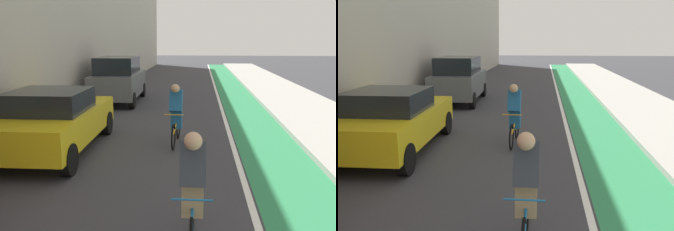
# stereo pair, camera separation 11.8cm
# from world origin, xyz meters

# --- Properties ---
(ground_plane) EXTENTS (96.74, 96.74, 0.00)m
(ground_plane) POSITION_xyz_m (0.00, 17.99, 0.00)
(ground_plane) COLOR #38383D
(bike_lane_paint) EXTENTS (1.60, 43.97, 0.00)m
(bike_lane_paint) POSITION_xyz_m (2.78, 19.99, 0.00)
(bike_lane_paint) COLOR #2D8451
(bike_lane_paint) RESTS_ON ground
(lane_divider_stripe) EXTENTS (0.12, 43.97, 0.00)m
(lane_divider_stripe) POSITION_xyz_m (1.88, 19.99, 0.00)
(lane_divider_stripe) COLOR white
(lane_divider_stripe) RESTS_ON ground
(sidewalk_right) EXTENTS (3.10, 43.97, 0.14)m
(sidewalk_right) POSITION_xyz_m (5.13, 19.99, 0.07)
(sidewalk_right) COLOR #A8A59E
(sidewalk_right) RESTS_ON ground
(parked_sedan_yellow_cab) EXTENTS (2.08, 4.40, 1.53)m
(parked_sedan_yellow_cab) POSITION_xyz_m (-2.53, 9.50, 0.79)
(parked_sedan_yellow_cab) COLOR yellow
(parked_sedan_yellow_cab) RESTS_ON ground
(parked_suv_gray) EXTENTS (1.95, 4.33, 1.98)m
(parked_suv_gray) POSITION_xyz_m (-2.53, 16.65, 1.01)
(parked_suv_gray) COLOR #595B60
(parked_suv_gray) RESTS_ON ground
(cyclist_lead) EXTENTS (0.48, 1.73, 1.62)m
(cyclist_lead) POSITION_xyz_m (0.93, 5.56, 0.81)
(cyclist_lead) COLOR black
(cyclist_lead) RESTS_ON ground
(cyclist_mid) EXTENTS (0.48, 1.70, 1.61)m
(cyclist_mid) POSITION_xyz_m (0.40, 10.37, 0.85)
(cyclist_mid) COLOR black
(cyclist_mid) RESTS_ON ground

